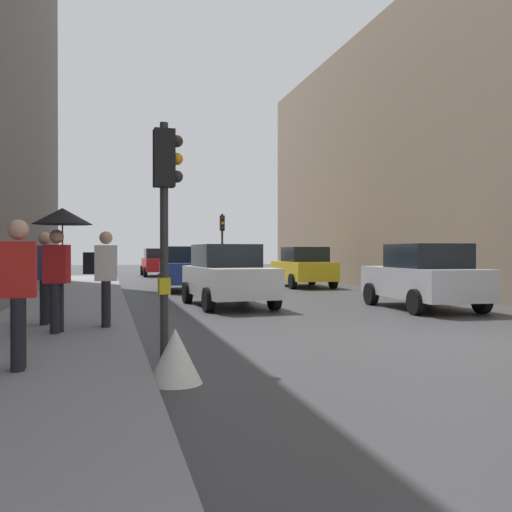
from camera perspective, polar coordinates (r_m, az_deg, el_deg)
ground_plane at (r=10.44m, az=19.27°, el=-8.13°), size 120.00×120.00×0.00m
sidewalk_kerb at (r=14.65m, az=-18.48°, el=-5.35°), size 2.88×40.00×0.16m
traffic_light_near_left at (r=8.37m, az=-9.12°, el=6.06°), size 0.44×0.26×3.43m
traffic_light_far_median at (r=31.25m, az=-3.44°, el=2.21°), size 0.24×0.43×3.66m
car_red_sedan at (r=36.57m, az=-9.90°, el=-0.63°), size 2.05×4.22×1.76m
car_white_compact at (r=16.05m, az=-2.91°, el=-1.97°), size 2.23×4.31×1.76m
car_yellow_taxi at (r=24.95m, az=4.80°, el=-1.12°), size 2.08×4.23×1.76m
car_silver_hatchback at (r=15.86m, az=16.59°, el=-2.02°), size 2.18×4.28×1.76m
car_blue_van at (r=22.84m, az=-7.16°, el=-1.26°), size 2.10×4.24×1.76m
pedestrian_with_umbrella at (r=10.20m, az=-19.16°, el=2.04°), size 1.00×1.00×2.14m
pedestrian_with_black_backpack at (r=10.82m, az=-15.18°, el=-1.64°), size 0.61×0.36×1.77m
pedestrian_with_grey_backpack at (r=11.52m, az=-20.82°, el=-1.52°), size 0.61×0.36×1.77m
pedestrian_in_red_jacket at (r=7.20m, az=-22.92°, el=-2.93°), size 0.41×0.36×1.77m
warning_sign_triangle at (r=6.78m, az=-8.17°, el=-9.98°), size 0.64×0.64×0.65m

